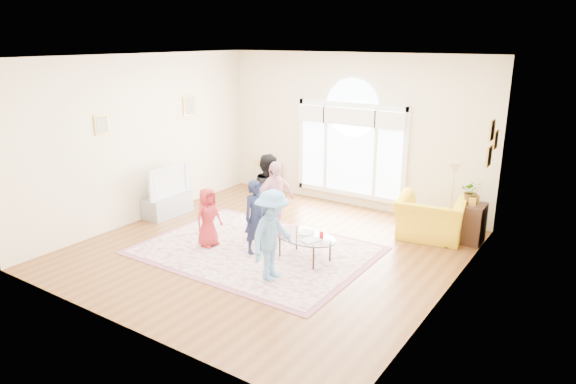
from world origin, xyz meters
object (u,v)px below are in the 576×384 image
Objects in this scene: area_rug at (255,250)px; television at (166,180)px; coffee_table at (305,237)px; tv_console at (168,205)px; armchair at (430,218)px.

television is (-2.59, 0.48, 0.72)m from area_rug.
coffee_table is (3.48, -0.33, -0.33)m from television.
tv_console is at bearing -176.30° from coffee_table.
coffee_table is at bearing -5.38° from television.
tv_console is 0.86× the size of armchair.
area_rug is 2.91× the size of coffee_table.
television is 5.16m from armchair.
television is 3.51m from coffee_table.
tv_console is 5.16m from armchair.
area_rug is at bearing -161.26° from coffee_table.
tv_console reaches higher than area_rug.
coffee_table reaches higher than area_rug.
television is (0.01, 0.00, 0.52)m from tv_console.
area_rug is 3.11× the size of armchair.
television reaches higher than armchair.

